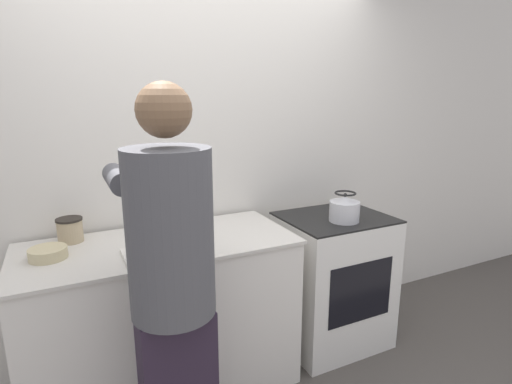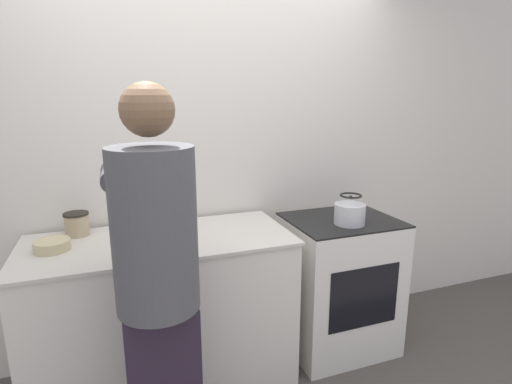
% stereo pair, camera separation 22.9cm
% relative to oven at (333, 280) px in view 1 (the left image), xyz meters
% --- Properties ---
extents(wall_back, '(8.00, 0.05, 2.60)m').
position_rel_oven_xyz_m(wall_back, '(-0.78, 0.43, 0.84)').
color(wall_back, silver).
rests_on(wall_back, ground_plane).
extents(counter, '(1.49, 0.68, 0.92)m').
position_rel_oven_xyz_m(counter, '(-1.17, 0.04, -0.00)').
color(counter, silver).
rests_on(counter, ground_plane).
extents(oven, '(0.70, 0.58, 0.92)m').
position_rel_oven_xyz_m(oven, '(0.00, 0.00, 0.00)').
color(oven, silver).
rests_on(oven, ground_plane).
extents(person, '(0.39, 0.63, 1.76)m').
position_rel_oven_xyz_m(person, '(-1.25, -0.54, 0.50)').
color(person, '#291E2E').
rests_on(person, ground_plane).
extents(cutting_board, '(0.34, 0.24, 0.02)m').
position_rel_oven_xyz_m(cutting_board, '(-1.22, -0.13, 0.47)').
color(cutting_board, silver).
rests_on(cutting_board, counter).
extents(knife, '(0.18, 0.07, 0.01)m').
position_rel_oven_xyz_m(knife, '(-1.21, -0.15, 0.48)').
color(knife, silver).
rests_on(knife, cutting_board).
extents(kettle, '(0.19, 0.19, 0.19)m').
position_rel_oven_xyz_m(kettle, '(-0.01, -0.11, 0.54)').
color(kettle, silver).
rests_on(kettle, oven).
extents(bowl_prep, '(0.18, 0.18, 0.06)m').
position_rel_oven_xyz_m(bowl_prep, '(-1.72, 0.05, 0.49)').
color(bowl_prep, '#C6B789').
rests_on(bowl_prep, counter).
extents(canister_jar, '(0.14, 0.14, 0.13)m').
position_rel_oven_xyz_m(canister_jar, '(-1.61, 0.27, 0.53)').
color(canister_jar, tan).
rests_on(canister_jar, counter).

